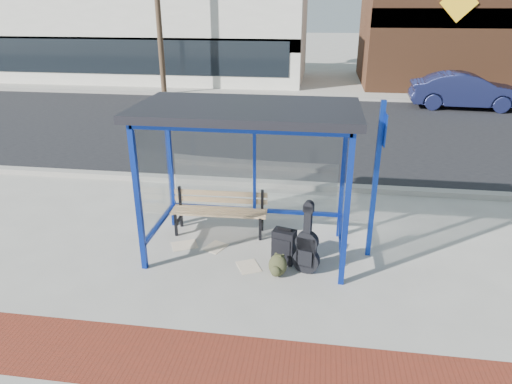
% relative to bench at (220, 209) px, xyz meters
% --- Properties ---
extents(ground, '(120.00, 120.00, 0.00)m').
position_rel_bench_xyz_m(ground, '(0.60, -0.61, -0.45)').
color(ground, '#B2ADA0').
rests_on(ground, ground).
extents(brick_paver_strip, '(60.00, 1.00, 0.01)m').
position_rel_bench_xyz_m(brick_paver_strip, '(0.60, -3.21, -0.44)').
color(brick_paver_strip, maroon).
rests_on(brick_paver_strip, ground).
extents(curb_near, '(60.00, 0.25, 0.12)m').
position_rel_bench_xyz_m(curb_near, '(0.60, 2.29, -0.39)').
color(curb_near, gray).
rests_on(curb_near, ground).
extents(street_asphalt, '(60.00, 10.00, 0.00)m').
position_rel_bench_xyz_m(street_asphalt, '(0.60, 7.39, -0.44)').
color(street_asphalt, black).
rests_on(street_asphalt, ground).
extents(curb_far, '(60.00, 0.25, 0.12)m').
position_rel_bench_xyz_m(curb_far, '(0.60, 12.49, -0.39)').
color(curb_far, gray).
rests_on(curb_far, ground).
extents(far_sidewalk, '(60.00, 4.00, 0.01)m').
position_rel_bench_xyz_m(far_sidewalk, '(0.60, 14.39, -0.44)').
color(far_sidewalk, '#B2ADA0').
rests_on(far_sidewalk, ground).
extents(bus_shelter, '(3.30, 1.80, 2.42)m').
position_rel_bench_xyz_m(bus_shelter, '(0.60, -0.54, 1.62)').
color(bus_shelter, navy).
rests_on(bus_shelter, ground).
extents(storefront_white, '(18.00, 6.04, 4.00)m').
position_rel_bench_xyz_m(storefront_white, '(-8.40, 17.38, 1.55)').
color(storefront_white, silver).
rests_on(storefront_white, ground).
extents(storefront_brown, '(10.00, 7.08, 6.40)m').
position_rel_bench_xyz_m(storefront_brown, '(8.60, 17.89, 2.75)').
color(storefront_brown, '#59331E').
rests_on(storefront_brown, ground).
extents(bench, '(1.69, 0.47, 0.79)m').
position_rel_bench_xyz_m(bench, '(0.00, 0.00, 0.00)').
color(bench, black).
rests_on(bench, ground).
extents(guitar_bag, '(0.42, 0.21, 1.11)m').
position_rel_bench_xyz_m(guitar_bag, '(1.58, -1.12, -0.04)').
color(guitar_bag, black).
rests_on(guitar_bag, ground).
extents(suitcase, '(0.39, 0.31, 0.61)m').
position_rel_bench_xyz_m(suitcase, '(1.22, -0.88, -0.17)').
color(suitcase, black).
rests_on(suitcase, ground).
extents(backpack, '(0.32, 0.30, 0.34)m').
position_rel_bench_xyz_m(backpack, '(1.16, -1.28, -0.29)').
color(backpack, '#2E301B').
rests_on(backpack, ground).
extents(sign_post, '(0.10, 0.32, 2.53)m').
position_rel_bench_xyz_m(sign_post, '(2.57, -0.45, 0.97)').
color(sign_post, navy).
rests_on(sign_post, ground).
extents(newspaper_a, '(0.52, 0.48, 0.01)m').
position_rel_bench_xyz_m(newspaper_a, '(-0.49, -0.59, -0.44)').
color(newspaper_a, white).
rests_on(newspaper_a, ground).
extents(newspaper_b, '(0.46, 0.50, 0.01)m').
position_rel_bench_xyz_m(newspaper_b, '(0.69, -1.11, -0.44)').
color(newspaper_b, white).
rests_on(newspaper_b, ground).
extents(newspaper_c, '(0.43, 0.48, 0.01)m').
position_rel_bench_xyz_m(newspaper_c, '(0.04, -0.58, -0.44)').
color(newspaper_c, white).
rests_on(newspaper_c, ground).
extents(parked_car, '(4.19, 1.69, 1.36)m').
position_rel_bench_xyz_m(parked_car, '(7.15, 11.50, 0.23)').
color(parked_car, '#181E45').
rests_on(parked_car, ground).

